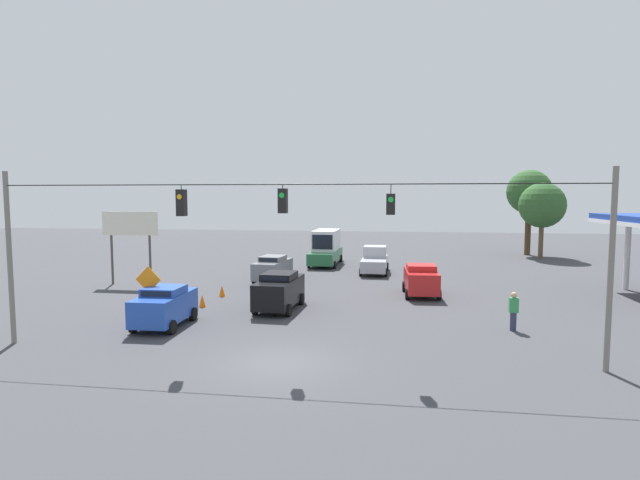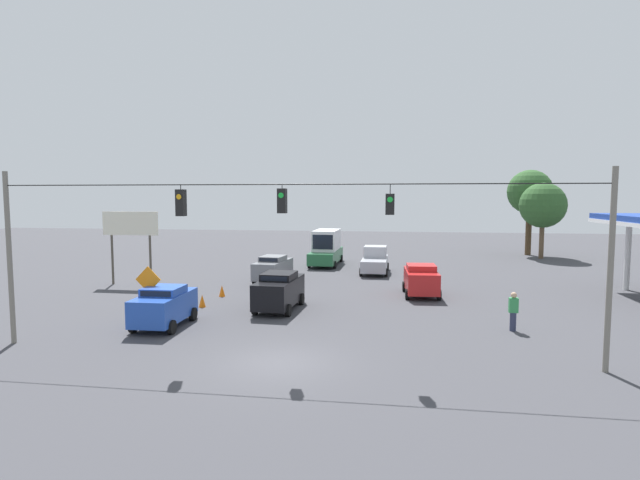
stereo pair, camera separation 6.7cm
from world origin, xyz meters
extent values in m
plane|color=#3D3D42|center=(0.00, 0.00, 0.00)|extent=(140.00, 140.00, 0.00)
cylinder|color=slate|center=(-11.54, -0.77, 3.57)|extent=(0.20, 0.20, 7.15)
cylinder|color=slate|center=(11.54, -0.77, 3.57)|extent=(0.20, 0.20, 7.15)
cylinder|color=black|center=(0.00, -0.77, 6.57)|extent=(23.07, 0.04, 0.04)
cube|color=black|center=(-4.00, -0.77, 5.84)|extent=(0.32, 0.36, 0.76)
cylinder|color=black|center=(-4.00, -0.77, 6.40)|extent=(0.03, 0.03, 0.35)
cylinder|color=green|center=(-4.00, -0.58, 6.01)|extent=(0.20, 0.02, 0.20)
cube|color=black|center=(0.00, -0.77, 5.96)|extent=(0.32, 0.36, 0.92)
cylinder|color=black|center=(0.00, -0.77, 6.49)|extent=(0.03, 0.03, 0.15)
cylinder|color=green|center=(0.00, -0.58, 6.16)|extent=(0.20, 0.02, 0.20)
cube|color=black|center=(4.00, -0.77, 5.88)|extent=(0.32, 0.36, 1.03)
cylinder|color=black|center=(4.00, -0.77, 6.48)|extent=(0.03, 0.03, 0.18)
cylinder|color=orange|center=(4.00, -0.58, 6.11)|extent=(0.20, 0.02, 0.20)
cube|color=red|center=(-5.82, -13.56, 0.95)|extent=(2.06, 4.07, 1.25)
cube|color=red|center=(-5.82, -13.56, 1.75)|extent=(1.80, 1.84, 0.36)
cube|color=black|center=(-5.78, -14.44, 1.75)|extent=(1.49, 0.10, 0.25)
cylinder|color=black|center=(-6.69, -14.89, 0.32)|extent=(0.25, 0.65, 0.64)
cylinder|color=black|center=(-4.83, -14.80, 0.32)|extent=(0.25, 0.65, 0.64)
cylinder|color=black|center=(-6.82, -12.31, 0.32)|extent=(0.25, 0.65, 0.64)
cylinder|color=black|center=(-4.96, -12.22, 0.32)|extent=(0.25, 0.65, 0.64)
cube|color=black|center=(1.98, -8.51, 0.99)|extent=(2.01, 4.50, 1.35)
cube|color=black|center=(1.98, -8.51, 1.85)|extent=(1.74, 2.02, 0.36)
cube|color=black|center=(2.03, -7.53, 1.85)|extent=(1.43, 0.09, 0.25)
cylinder|color=black|center=(2.94, -7.13, 0.32)|extent=(0.25, 0.65, 0.64)
cylinder|color=black|center=(1.16, -7.03, 0.32)|extent=(0.25, 0.65, 0.64)
cylinder|color=black|center=(2.79, -9.99, 0.32)|extent=(0.25, 0.65, 0.64)
cylinder|color=black|center=(1.01, -9.90, 0.32)|extent=(0.25, 0.65, 0.64)
cube|color=#236038|center=(1.91, -26.52, 0.82)|extent=(2.33, 6.91, 1.00)
cube|color=silver|center=(1.91, -26.86, 2.22)|extent=(2.11, 4.43, 1.79)
cube|color=black|center=(1.95, -24.65, 2.22)|extent=(1.77, 0.05, 1.25)
cylinder|color=black|center=(3.06, -24.31, 0.32)|extent=(0.23, 0.64, 0.64)
cylinder|color=black|center=(0.85, -24.27, 0.32)|extent=(0.23, 0.64, 0.64)
cylinder|color=black|center=(2.98, -28.77, 0.32)|extent=(0.23, 0.64, 0.64)
cylinder|color=black|center=(0.77, -28.73, 0.32)|extent=(0.23, 0.64, 0.64)
cube|color=#234CB2|center=(6.53, -4.27, 0.93)|extent=(1.90, 3.92, 1.22)
cube|color=#234CB2|center=(6.53, -4.27, 1.72)|extent=(1.71, 1.74, 0.36)
cube|color=black|center=(6.51, -3.40, 1.72)|extent=(1.45, 0.05, 0.25)
cylinder|color=black|center=(7.41, -2.99, 0.32)|extent=(0.23, 0.64, 0.64)
cylinder|color=black|center=(5.59, -3.03, 0.32)|extent=(0.23, 0.64, 0.64)
cylinder|color=black|center=(7.46, -5.51, 0.32)|extent=(0.23, 0.64, 0.64)
cylinder|color=black|center=(5.65, -5.55, 0.32)|extent=(0.23, 0.64, 0.64)
cube|color=slate|center=(4.47, -17.14, 0.91)|extent=(2.14, 4.40, 1.19)
cube|color=slate|center=(4.47, -17.14, 1.69)|extent=(1.76, 2.02, 0.36)
cube|color=black|center=(4.57, -16.20, 1.69)|extent=(1.36, 0.16, 0.25)
cylinder|color=black|center=(5.46, -15.86, 0.32)|extent=(0.28, 0.66, 0.64)
cylinder|color=black|center=(3.76, -15.68, 0.32)|extent=(0.28, 0.66, 0.64)
cylinder|color=black|center=(5.18, -18.60, 0.32)|extent=(0.28, 0.66, 0.64)
cylinder|color=black|center=(3.48, -18.43, 0.32)|extent=(0.28, 0.66, 0.64)
cube|color=#A8AAB2|center=(-2.62, -22.24, 0.77)|extent=(1.99, 5.22, 0.90)
cube|color=#A8AAB2|center=(-2.63, -22.86, 1.67)|extent=(1.80, 1.89, 0.90)
cube|color=black|center=(-2.64, -23.81, 1.67)|extent=(1.54, 0.04, 0.63)
cylinder|color=black|center=(-3.61, -23.91, 0.32)|extent=(0.23, 0.64, 0.64)
cylinder|color=black|center=(-1.68, -23.94, 0.32)|extent=(0.23, 0.64, 0.64)
cylinder|color=black|center=(-3.56, -20.53, 0.32)|extent=(0.23, 0.64, 0.64)
cylinder|color=black|center=(-1.64, -20.56, 0.32)|extent=(0.23, 0.64, 0.64)
cone|color=orange|center=(6.50, -5.82, 0.35)|extent=(0.38, 0.38, 0.70)
cone|color=orange|center=(6.34, -8.45, 0.35)|extent=(0.38, 0.38, 0.70)
cone|color=orange|center=(6.27, -11.44, 0.35)|extent=(0.38, 0.38, 0.70)
cylinder|color=silver|center=(-19.26, -17.49, 2.33)|extent=(0.36, 0.36, 4.65)
cylinder|color=#4C473D|center=(12.48, -14.49, 1.73)|extent=(0.16, 0.16, 3.45)
cylinder|color=#4C473D|center=(15.31, -14.49, 1.73)|extent=(0.16, 0.16, 3.45)
cube|color=silver|center=(13.90, -14.49, 4.27)|extent=(4.04, 0.12, 1.63)
cylinder|color=slate|center=(7.33, -4.33, 0.90)|extent=(0.06, 0.06, 1.80)
cube|color=orange|center=(7.33, -4.33, 2.21)|extent=(1.27, 0.04, 1.27)
cylinder|color=#2D334C|center=(-9.57, -5.89, 0.43)|extent=(0.28, 0.28, 0.85)
cube|color=#338C4C|center=(-9.57, -5.89, 1.19)|extent=(0.40, 0.24, 0.67)
sphere|color=tan|center=(-9.57, -5.89, 1.66)|extent=(0.27, 0.27, 0.27)
cylinder|color=#4C3823|center=(-18.02, -37.21, 2.68)|extent=(0.60, 0.60, 5.36)
sphere|color=#2D5628|center=(-18.02, -37.21, 6.61)|extent=(4.55, 4.55, 4.55)
cylinder|color=brown|center=(-18.51, -34.19, 2.02)|extent=(0.45, 0.45, 4.04)
sphere|color=#2D5628|center=(-18.51, -34.19, 5.26)|extent=(4.44, 4.44, 4.44)
camera|label=1|loc=(-4.13, 17.51, 6.12)|focal=28.00mm
camera|label=2|loc=(-4.19, 17.50, 6.12)|focal=28.00mm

